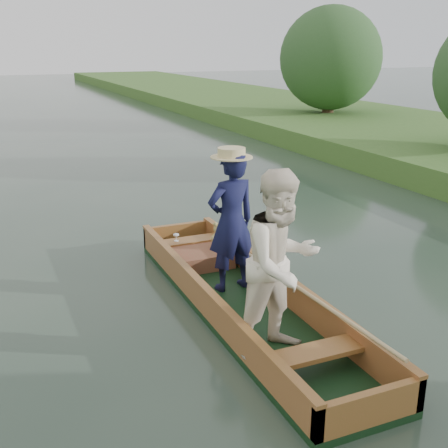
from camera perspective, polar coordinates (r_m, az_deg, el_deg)
name	(u,v)px	position (r m, az deg, el deg)	size (l,w,h in m)	color
ground	(243,311)	(6.97, 1.98, -8.86)	(120.00, 120.00, 0.00)	#283D30
trees_far	(120,69)	(14.75, -10.56, 15.24)	(22.86, 12.95, 4.55)	#47331E
punt	(252,265)	(6.42, 2.90, -4.14)	(1.20, 5.00, 2.01)	black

